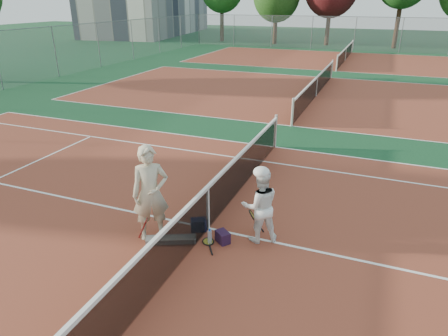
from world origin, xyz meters
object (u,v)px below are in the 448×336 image
Objects in this scene: player_b at (260,206)px; racket_red at (147,227)px; player_a at (150,193)px; sports_bag_navy at (198,225)px; water_bottle at (210,237)px; racket_spare at (208,241)px; racket_black_held at (252,222)px; sports_bag_purple at (223,237)px; net_main at (208,207)px.

racket_red is (-2.13, -0.81, -0.49)m from player_b.
player_b is (2.06, 0.70, -0.22)m from player_a.
water_bottle is (0.43, -0.38, 0.02)m from sports_bag_navy.
racket_red is 1.08m from sports_bag_navy.
player_a is 6.64× the size of water_bottle.
racket_spare is (1.21, 0.32, -0.26)m from racket_red.
racket_black_held is at bearing 16.87° from sports_bag_navy.
racket_black_held is 0.88× the size of racket_spare.
sports_bag_navy is at bearing 160.26° from sports_bag_purple.
player_b is 0.58m from racket_black_held.
racket_spare is 1.82× the size of sports_bag_navy.
racket_red is at bearing -141.01° from net_main.
racket_red reaches higher than water_bottle.
sports_bag_purple is (-0.65, -0.37, -0.65)m from player_b.
water_bottle is at bearing 1.14° from player_b.
player_b is 4.69× the size of sports_bag_navy.
net_main is at bearing -11.47° from racket_black_held.
sports_bag_purple is at bearing 0.77° from racket_red.
player_a reaches higher than net_main.
racket_spare is (1.14, 0.22, -0.98)m from player_a.
player_a reaches higher than water_bottle.
sports_bag_purple reaches higher than racket_spare.
racket_black_held reaches higher than water_bottle.
player_b reaches higher than sports_bag_navy.
player_a is (-0.93, -0.70, 0.49)m from net_main.
racket_black_held is (1.85, 0.89, -0.73)m from player_a.
racket_red is at bearing -141.20° from sports_bag_navy.
racket_spare is at bearing 146.42° from water_bottle.
player_b reaches higher than racket_spare.
racket_spare is 0.52m from sports_bag_navy.
sports_bag_navy is at bearing -6.32° from racket_black_held.
sports_bag_navy is at bearing 14.02° from racket_spare.
player_b is 5.21× the size of sports_bag_purple.
player_a is at bearing -142.94° from net_main.
water_bottle reaches higher than sports_bag_navy.
player_a reaches higher than sports_bag_purple.
water_bottle is at bearing -146.06° from sports_bag_purple.
racket_red reaches higher than sports_bag_purple.
water_bottle is (1.19, 0.18, -0.85)m from player_a.
sports_bag_purple is (0.65, -0.23, -0.01)m from sports_bag_navy.
player_a is at bearing 2.54° from racket_black_held.
player_b is at bearing 5.11° from racket_red.
sports_bag_navy is (0.76, 0.56, -0.87)m from player_a.
player_b reaches higher than net_main.
player_a is 6.05× the size of sports_bag_navy.
racket_black_held is 1.78× the size of sports_bag_purple.
player_b is 1.19m from water_bottle.
player_a reaches higher than sports_bag_navy.
racket_black_held is 1.15m from sports_bag_navy.
player_a is 1.52m from racket_spare.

